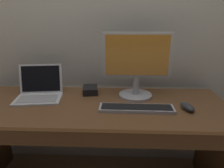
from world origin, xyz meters
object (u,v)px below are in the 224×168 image
Objects in this scene: laptop_white at (39,92)px; wired_keyboard at (136,108)px; external_monitor at (137,64)px; computer_mouse at (187,107)px; external_drive_box at (90,90)px.

wired_keyboard is at bearing -14.21° from laptop_white.
external_monitor reaches higher than wired_keyboard.
computer_mouse is at bearing -9.09° from laptop_white.
computer_mouse is 0.70m from external_drive_box.
laptop_white is 2.76× the size of computer_mouse.
laptop_white is at bearing -162.26° from external_drive_box.
laptop_white is 1.01m from computer_mouse.
wired_keyboard is (-0.01, -0.22, -0.23)m from external_monitor.
external_drive_box is (-0.33, 0.28, 0.01)m from wired_keyboard.
laptop_white is at bearing 154.54° from computer_mouse.
laptop_white is at bearing 165.79° from wired_keyboard.
external_drive_box is at bearing 140.87° from computer_mouse.
external_drive_box reaches higher than wired_keyboard.
computer_mouse is at bearing 2.33° from wired_keyboard.
computer_mouse is (0.31, -0.21, -0.22)m from external_monitor.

